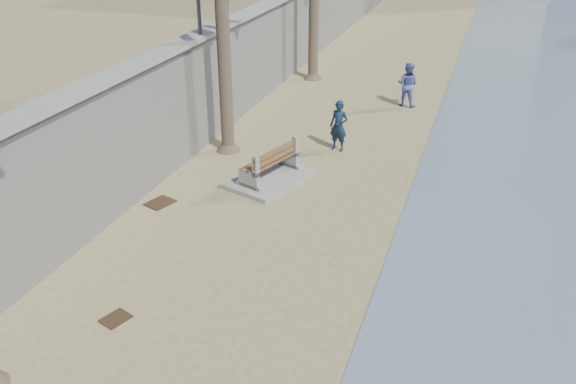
# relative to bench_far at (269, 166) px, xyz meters

# --- Properties ---
(seawall) EXTENTS (0.45, 70.00, 3.50)m
(seawall) POSITION_rel_bench_far_xyz_m (-3.17, 10.19, 1.29)
(seawall) COLOR gray
(seawall) RESTS_ON ground_plane
(bench_far) EXTENTS (2.43, 2.94, 1.06)m
(bench_far) POSITION_rel_bench_far_xyz_m (0.00, 0.00, 0.00)
(bench_far) COLOR gray
(bench_far) RESTS_ON ground_plane
(person_a) EXTENTS (0.77, 0.60, 1.91)m
(person_a) POSITION_rel_bench_far_xyz_m (1.30, 2.94, 0.49)
(person_a) COLOR #132034
(person_a) RESTS_ON ground_plane
(person_b) EXTENTS (1.04, 0.88, 1.92)m
(person_b) POSITION_rel_bench_far_xyz_m (2.70, 8.21, 0.50)
(person_b) COLOR #4D55A0
(person_b) RESTS_ON ground_plane
(debris_c) EXTENTS (0.80, 0.89, 0.03)m
(debris_c) POSITION_rel_bench_far_xyz_m (-2.34, -2.31, -0.45)
(debris_c) COLOR #382616
(debris_c) RESTS_ON ground_plane
(debris_d) EXTENTS (0.60, 0.66, 0.03)m
(debris_d) POSITION_rel_bench_far_xyz_m (-0.68, -7.03, -0.45)
(debris_d) COLOR #382616
(debris_d) RESTS_ON ground_plane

